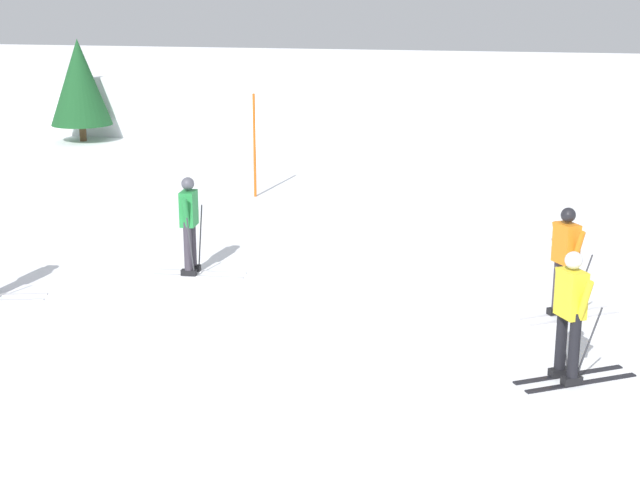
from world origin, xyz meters
TOP-DOWN VIEW (x-y plane):
  - ground_plane at (0.00, 0.00)m, footprint 120.00×120.00m
  - far_snow_ridge at (0.00, 19.71)m, footprint 80.00×7.29m
  - skier_green at (-1.72, 2.35)m, footprint 1.63×1.00m
  - skier_yellow at (4.48, -0.96)m, footprint 1.55×1.17m
  - skier_orange at (4.50, 1.43)m, footprint 1.53×1.20m
  - trail_marker_pole at (-2.36, 8.55)m, footprint 0.06×0.06m
  - conifer_far_left at (-10.01, 15.19)m, footprint 1.93×1.93m

SIDE VIEW (x-z plane):
  - ground_plane at x=0.00m, z-range 0.00..0.00m
  - skier_orange at x=4.50m, z-range 0.06..1.77m
  - skier_yellow at x=4.48m, z-range 0.06..1.77m
  - skier_green at x=-1.72m, z-range 0.06..1.77m
  - far_snow_ridge at x=0.00m, z-range 0.00..1.94m
  - trail_marker_pole at x=-2.36m, z-range 0.00..2.43m
  - conifer_far_left at x=-10.01m, z-range 0.26..3.48m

